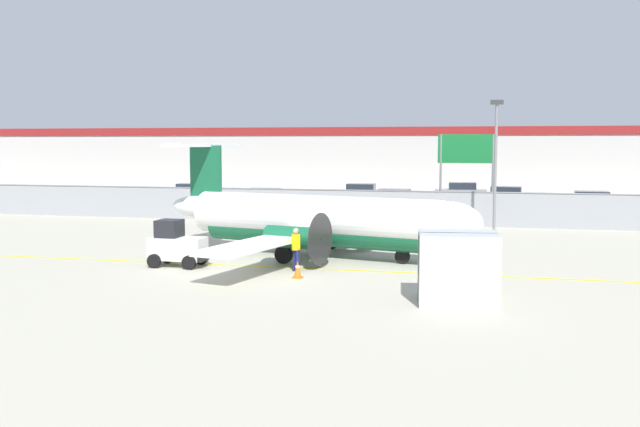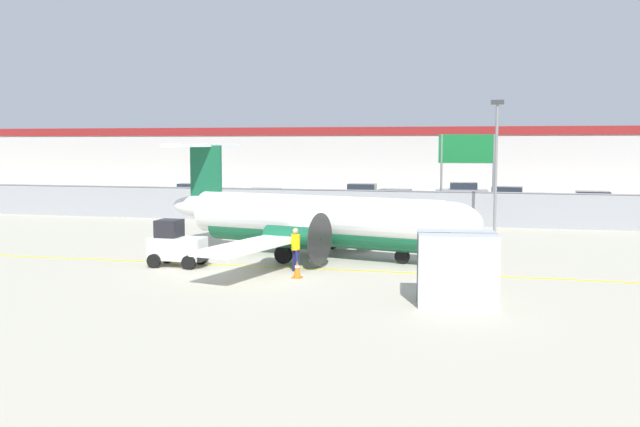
% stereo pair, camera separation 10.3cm
% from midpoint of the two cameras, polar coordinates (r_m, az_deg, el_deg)
% --- Properties ---
extents(ground_plane, '(140.00, 140.00, 0.01)m').
position_cam_midpoint_polar(ground_plane, '(28.82, -4.36, -4.26)').
color(ground_plane, '#B2AD99').
extents(perimeter_fence, '(98.00, 0.10, 2.10)m').
position_cam_midpoint_polar(perimeter_fence, '(44.05, 2.03, 0.66)').
color(perimeter_fence, gray).
rests_on(perimeter_fence, ground).
extents(parking_lot_strip, '(98.00, 17.00, 0.12)m').
position_cam_midpoint_polar(parking_lot_strip, '(55.42, 4.40, 0.59)').
color(parking_lot_strip, '#38383A').
rests_on(parking_lot_strip, ground).
extents(background_building, '(91.00, 8.10, 6.50)m').
position_cam_midpoint_polar(background_building, '(73.53, 6.72, 4.32)').
color(background_building, '#BCB7B2').
rests_on(background_building, ground).
extents(commuter_airplane, '(15.04, 15.92, 4.92)m').
position_cam_midpoint_polar(commuter_airplane, '(30.97, 0.11, -0.57)').
color(commuter_airplane, white).
rests_on(commuter_airplane, ground).
extents(baggage_tug, '(2.34, 1.40, 1.88)m').
position_cam_midpoint_polar(baggage_tug, '(29.33, -11.32, -2.50)').
color(baggage_tug, silver).
rests_on(baggage_tug, ground).
extents(ground_crew_worker, '(0.48, 0.48, 1.70)m').
position_cam_midpoint_polar(ground_crew_worker, '(27.55, -1.85, -2.71)').
color(ground_crew_worker, '#191E4C').
rests_on(ground_crew_worker, ground).
extents(cargo_container, '(2.63, 2.28, 2.20)m').
position_cam_midpoint_polar(cargo_container, '(22.61, 11.00, -4.29)').
color(cargo_container, '#B7BCC1').
rests_on(cargo_container, ground).
extents(traffic_cone_near_left, '(0.36, 0.36, 0.64)m').
position_cam_midpoint_polar(traffic_cone_near_left, '(26.36, -1.73, -4.50)').
color(traffic_cone_near_left, orange).
rests_on(traffic_cone_near_left, ground).
extents(traffic_cone_near_right, '(0.36, 0.36, 0.64)m').
position_cam_midpoint_polar(traffic_cone_near_right, '(32.64, -11.84, -2.65)').
color(traffic_cone_near_right, orange).
rests_on(traffic_cone_near_right, ground).
extents(parked_car_0, '(4.34, 2.31, 1.58)m').
position_cam_midpoint_polar(parked_car_0, '(58.34, -9.96, 1.59)').
color(parked_car_0, '#19662D').
rests_on(parked_car_0, parking_lot_strip).
extents(parked_car_1, '(4.35, 2.33, 1.58)m').
position_cam_midpoint_polar(parked_car_1, '(52.01, -7.71, 1.14)').
color(parked_car_1, black).
rests_on(parked_car_1, parking_lot_strip).
extents(parked_car_2, '(4.21, 2.03, 1.58)m').
position_cam_midpoint_polar(parked_car_2, '(51.57, -4.55, 1.13)').
color(parked_car_2, '#B28C19').
rests_on(parked_car_2, parking_lot_strip).
extents(parked_car_3, '(4.24, 2.07, 1.58)m').
position_cam_midpoint_polar(parked_car_3, '(57.30, 3.33, 1.60)').
color(parked_car_3, silver).
rests_on(parked_car_3, parking_lot_strip).
extents(parked_car_4, '(4.22, 2.05, 1.58)m').
position_cam_midpoint_polar(parked_car_4, '(50.71, 6.19, 1.04)').
color(parked_car_4, navy).
rests_on(parked_car_4, parking_lot_strip).
extents(parked_car_5, '(4.31, 2.23, 1.58)m').
position_cam_midpoint_polar(parked_car_5, '(60.14, 11.33, 1.69)').
color(parked_car_5, gray).
rests_on(parked_car_5, parking_lot_strip).
extents(parked_car_6, '(4.32, 2.27, 1.58)m').
position_cam_midpoint_polar(parked_car_6, '(55.31, 14.67, 1.27)').
color(parked_car_6, red).
rests_on(parked_car_6, parking_lot_strip).
extents(parked_car_7, '(4.29, 2.19, 1.58)m').
position_cam_midpoint_polar(parked_car_7, '(51.72, 20.89, 0.79)').
color(parked_car_7, red).
rests_on(parked_car_7, parking_lot_strip).
extents(apron_light_pole, '(0.70, 0.30, 7.27)m').
position_cam_midpoint_polar(apron_light_pole, '(39.96, 13.99, 4.55)').
color(apron_light_pole, slate).
rests_on(apron_light_pole, ground).
extents(highway_sign, '(3.60, 0.14, 5.50)m').
position_cam_midpoint_polar(highway_sign, '(45.48, 11.79, 4.52)').
color(highway_sign, slate).
rests_on(highway_sign, ground).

